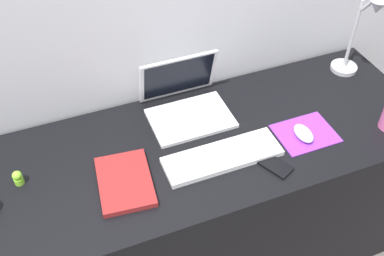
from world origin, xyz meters
The scene contains 10 objects.
back_wall centered at (0.00, 0.35, 0.66)m, with size 3.07×0.05×1.31m, color silver.
desk centered at (0.00, 0.00, 0.37)m, with size 1.87×0.61×0.74m, color black.
laptop centered at (0.08, 0.19, 0.79)m, with size 0.30×0.26×0.21m.
keyboard centered at (0.11, -0.09, 0.75)m, with size 0.41×0.13×0.02m, color white.
mousepad centered at (0.44, -0.09, 0.74)m, with size 0.21×0.17×0.00m, color purple.
mouse centered at (0.42, -0.11, 0.76)m, with size 0.06×0.10×0.03m, color white.
cell_phone centered at (0.25, -0.18, 0.74)m, with size 0.06×0.13×0.01m, color black.
desk_lamp centered at (0.80, 0.15, 0.91)m, with size 0.11×0.17×0.37m.
notebook_pad centered at (-0.23, -0.08, 0.75)m, with size 0.17×0.24×0.02m, color maroon.
toy_figurine_lime centered at (-0.55, 0.05, 0.77)m, with size 0.03×0.03×0.05m.
Camera 1 is at (-0.38, -1.03, 1.90)m, focal length 42.49 mm.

